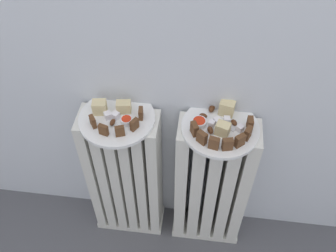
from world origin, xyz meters
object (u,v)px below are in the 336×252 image
at_px(radiator_right, 211,187).
at_px(plate_right, 220,128).
at_px(jam_bowl_left, 127,120).
at_px(radiator_left, 126,178).
at_px(plate_left, 117,118).
at_px(fork, 227,134).
at_px(jam_bowl_right, 199,122).

xyz_separation_m(radiator_right, plate_right, (-0.00, 0.00, 0.34)).
height_order(radiator_right, jam_bowl_left, jam_bowl_left).
xyz_separation_m(radiator_left, plate_right, (0.33, 0.00, 0.34)).
bearing_deg(radiator_left, plate_left, 180.00).
bearing_deg(fork, plate_right, 126.86).
bearing_deg(fork, jam_bowl_right, 161.42).
bearing_deg(plate_left, plate_right, 0.00).
height_order(radiator_left, plate_right, plate_right).
height_order(jam_bowl_left, fork, jam_bowl_left).
relative_size(radiator_left, plate_right, 2.68).
height_order(plate_left, jam_bowl_right, jam_bowl_right).
bearing_deg(jam_bowl_left, jam_bowl_right, 5.16).
relative_size(jam_bowl_right, fork, 0.49).
distance_m(radiator_right, fork, 0.35).
relative_size(radiator_left, fork, 6.99).
height_order(radiator_left, jam_bowl_left, jam_bowl_left).
distance_m(plate_left, jam_bowl_right, 0.26).
xyz_separation_m(radiator_left, radiator_right, (0.33, -0.00, -0.00)).
bearing_deg(jam_bowl_right, plate_left, -179.89).
relative_size(radiator_right, plate_left, 2.68).
distance_m(radiator_right, plate_right, 0.34).
relative_size(radiator_left, jam_bowl_left, 17.57).
xyz_separation_m(radiator_left, plate_left, (-0.00, 0.00, 0.34)).
xyz_separation_m(radiator_left, jam_bowl_left, (0.04, -0.02, 0.36)).
bearing_deg(jam_bowl_right, fork, -18.58).
bearing_deg(jam_bowl_right, radiator_right, -0.45).
relative_size(radiator_right, jam_bowl_left, 17.57).
bearing_deg(plate_right, radiator_left, 180.00).
distance_m(radiator_left, plate_left, 0.34).
distance_m(radiator_left, jam_bowl_right, 0.45).
bearing_deg(plate_left, radiator_left, 0.00).
height_order(radiator_left, radiator_right, same).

